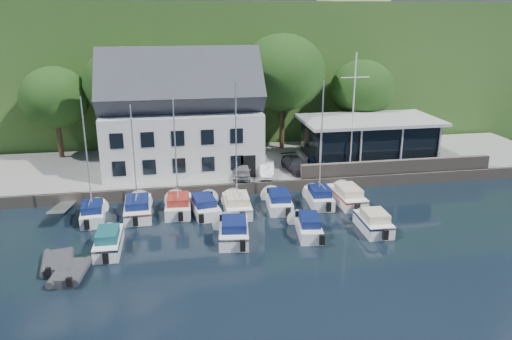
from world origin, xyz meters
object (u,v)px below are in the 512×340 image
at_px(boat_r1_2, 176,157).
at_px(club_pavilion, 368,139).
at_px(car_dgrey, 296,164).
at_px(boat_r2_3, 308,224).
at_px(boat_r1_0, 88,164).
at_px(dinghy_0, 58,261).
at_px(car_blue, 326,163).
at_px(boat_r1_7, 347,194).
at_px(boat_r1_6, 321,150).
at_px(boat_r1_4, 236,155).
at_px(flagpole, 353,114).
at_px(car_silver, 243,170).
at_px(dinghy_1, 70,271).
at_px(harbor_building, 182,122).
at_px(boat_r1_1, 134,158).
at_px(boat_r2_2, 234,229).
at_px(boat_r2_4, 374,220).
at_px(boat_r1_5, 279,199).
at_px(boat_r2_0, 109,239).
at_px(car_white, 267,169).

bearing_deg(boat_r1_2, club_pavilion, 26.48).
relative_size(car_dgrey, boat_r2_3, 0.72).
relative_size(boat_r1_0, dinghy_0, 2.69).
height_order(car_blue, boat_r1_7, car_blue).
bearing_deg(car_dgrey, boat_r1_6, -91.81).
height_order(car_blue, boat_r1_4, boat_r1_4).
xyz_separation_m(club_pavilion, flagpole, (-3.02, -3.29, 3.28)).
bearing_deg(car_silver, dinghy_1, -119.51).
relative_size(harbor_building, boat_r1_1, 1.58).
distance_m(flagpole, boat_r1_7, 7.91).
height_order(club_pavilion, boat_r2_2, club_pavilion).
distance_m(car_silver, boat_r2_4, 13.27).
bearing_deg(boat_r2_2, boat_r1_0, 159.96).
relative_size(flagpole, boat_r1_5, 1.71).
relative_size(car_dgrey, boat_r2_0, 0.71).
bearing_deg(dinghy_0, boat_r2_4, -3.57).
distance_m(boat_r2_0, boat_r2_2, 8.31).
distance_m(club_pavilion, boat_r1_5, 13.95).
height_order(boat_r1_1, boat_r1_2, boat_r1_1).
bearing_deg(boat_r2_2, car_dgrey, 64.48).
height_order(car_silver, boat_r2_2, car_silver).
bearing_deg(car_silver, boat_r1_6, -29.79).
xyz_separation_m(boat_r1_0, dinghy_0, (-1.19, -7.13, -4.02)).
distance_m(harbor_building, car_blue, 13.84).
relative_size(boat_r2_2, boat_r2_4, 1.15).
relative_size(boat_r1_0, boat_r2_2, 1.48).
xyz_separation_m(car_blue, boat_r1_2, (-13.78, -5.64, 2.86)).
bearing_deg(car_white, boat_r1_5, -79.00).
bearing_deg(boat_r1_7, club_pavilion, 57.18).
bearing_deg(boat_r1_7, dinghy_0, -163.08).
bearing_deg(boat_r2_0, boat_r1_7, 17.11).
distance_m(car_blue, boat_r2_2, 15.13).
relative_size(boat_r1_0, boat_r1_4, 0.94).
relative_size(boat_r2_2, dinghy_1, 1.85).
height_order(boat_r1_1, boat_r1_4, boat_r1_4).
relative_size(harbor_building, boat_r1_4, 1.54).
relative_size(boat_r1_6, boat_r2_3, 1.53).
bearing_deg(boat_r1_5, boat_r2_3, -73.91).
bearing_deg(boat_r1_2, boat_r1_4, -6.42).
bearing_deg(car_silver, car_dgrey, 22.02).
bearing_deg(boat_r1_1, boat_r2_0, -107.54).
bearing_deg(boat_r2_4, boat_r1_4, 152.40).
bearing_deg(boat_r1_1, boat_r1_5, -2.87).
distance_m(car_silver, flagpole, 11.00).
relative_size(harbor_building, boat_r2_4, 2.78).
bearing_deg(dinghy_0, flagpole, 19.79).
xyz_separation_m(car_silver, boat_r2_0, (-10.51, -10.47, -0.89)).
distance_m(boat_r1_1, boat_r1_6, 14.41).
distance_m(club_pavilion, dinghy_0, 30.75).
height_order(boat_r1_0, boat_r1_1, boat_r1_1).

